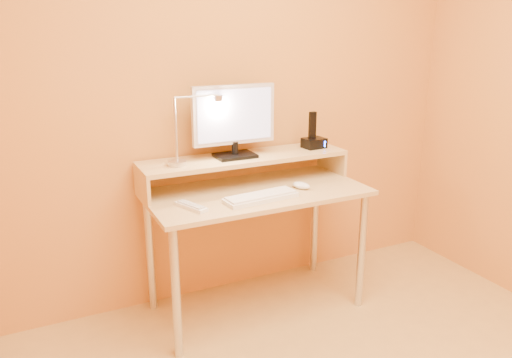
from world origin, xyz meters
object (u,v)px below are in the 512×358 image
phone_dock (314,143)px  mouse (301,185)px  keyboard (261,198)px  monitor_panel (234,115)px  remote_control (191,207)px  lamp_base (177,163)px

phone_dock → mouse: (-0.22, -0.23, -0.17)m
keyboard → phone_dock: bearing=25.4°
monitor_panel → mouse: monitor_panel is taller
monitor_panel → mouse: (0.30, -0.24, -0.38)m
phone_dock → keyboard: phone_dock is taller
mouse → keyboard: bearing=169.7°
remote_control → monitor_panel: bearing=16.3°
phone_dock → remote_control: bearing=-167.5°
lamp_base → mouse: lamp_base is taller
monitor_panel → mouse: 0.54m
lamp_base → remote_control: (-0.01, -0.24, -0.16)m
lamp_base → keyboard: 0.48m
mouse → remote_control: size_ratio=0.55×
monitor_panel → mouse: size_ratio=4.38×
keyboard → remote_control: keyboard is taller
keyboard → mouse: bearing=8.5°
monitor_panel → mouse: bearing=-38.6°
phone_dock → keyboard: (-0.51, -0.30, -0.18)m
remote_control → keyboard: bearing=-27.3°
mouse → remote_control: mouse is taller
keyboard → remote_control: 0.37m
lamp_base → phone_dock: size_ratio=0.77×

